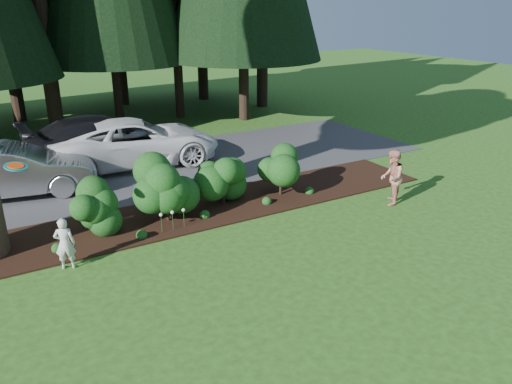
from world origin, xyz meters
TOP-DOWN VIEW (x-y plane):
  - ground at (0.00, 0.00)m, footprint 80.00×80.00m
  - mulch_bed at (0.00, 3.25)m, footprint 16.00×2.50m
  - driveway at (0.00, 7.50)m, footprint 22.00×6.00m
  - shrub_row at (0.77, 3.14)m, footprint 6.53×1.60m
  - lily_cluster at (-0.30, 2.40)m, footprint 0.69×0.09m
  - car_silver_wagon at (-3.44, 7.07)m, footprint 4.91×2.49m
  - car_white_suv at (0.67, 8.25)m, footprint 6.07×3.30m
  - car_dark_suv at (-0.21, 9.37)m, footprint 5.62×2.46m
  - child at (-2.99, 1.80)m, footprint 0.50×0.41m
  - adult at (5.76, 0.97)m, footprint 0.99×0.98m
  - frisbee at (-3.65, 2.04)m, footprint 0.46×0.45m

SIDE VIEW (x-z plane):
  - ground at x=0.00m, z-range 0.00..0.00m
  - driveway at x=0.00m, z-range 0.00..0.03m
  - mulch_bed at x=0.00m, z-range 0.00..0.05m
  - lily_cluster at x=-0.30m, z-range 0.21..0.78m
  - child at x=-2.99m, z-range 0.00..1.18m
  - car_silver_wagon at x=-3.44m, z-range 0.03..1.57m
  - adult at x=5.76m, z-range 0.00..1.61m
  - shrub_row at x=0.77m, z-range 0.00..1.61m
  - car_dark_suv at x=-0.21m, z-range 0.03..1.64m
  - car_white_suv at x=0.67m, z-range 0.03..1.65m
  - frisbee at x=-3.65m, z-range 2.31..2.46m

